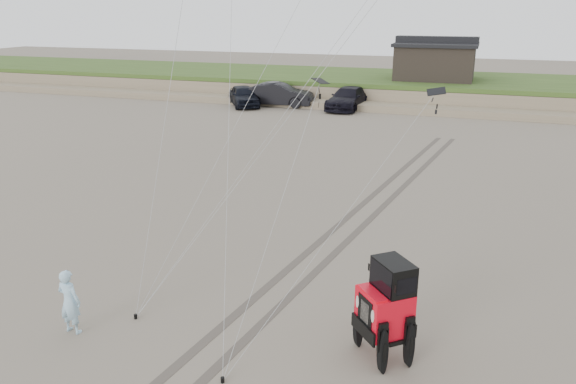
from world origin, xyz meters
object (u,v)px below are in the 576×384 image
Objects in this scene: truck_a at (244,96)px; truck_c at (348,98)px; jeep at (384,320)px; man at (70,301)px; cabin at (435,60)px; truck_b at (278,95)px.

truck_c reaches higher than truck_a.
jeep is at bearing -94.93° from truck_a.
truck_c is at bearing -85.04° from man.
jeep is 7.17m from man.
jeep is (15.80, -29.07, 0.10)m from truck_a.
jeep is at bearing -86.38° from cabin.
jeep is 3.01× the size of man.
truck_a is at bearing -150.53° from cabin.
truck_a is at bearing 167.87° from jeep.
cabin is 1.37× the size of truck_a.
cabin is at bearing 142.97° from jeep.
truck_a is 0.97× the size of jeep.
truck_a is 0.85× the size of truck_c.
truck_b is (-10.95, -6.77, -2.34)m from cabin.
truck_a is 33.09m from jeep.
truck_b reaches higher than man.
truck_b is 1.13× the size of jeep.
jeep is (2.32, -36.69, -2.35)m from cabin.
truck_c is at bearing -23.62° from truck_a.
truck_a is 2.93× the size of man.
cabin is 4.02× the size of man.
truck_a is at bearing -70.62° from man.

